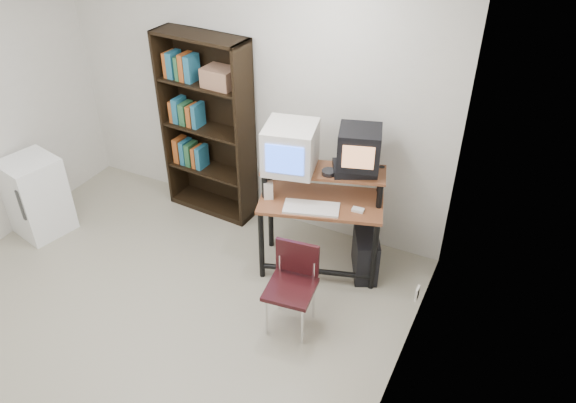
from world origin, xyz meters
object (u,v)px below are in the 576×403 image
at_px(school_chair, 293,279).
at_px(bookshelf, 208,125).
at_px(crt_monitor, 290,147).
at_px(mini_fridge, 37,196).
at_px(crt_tv, 359,147).
at_px(computer_desk, 321,205).
at_px(pc_tower, 365,253).

bearing_deg(school_chair, bookshelf, 135.34).
xyz_separation_m(crt_monitor, mini_fridge, (-2.42, -0.72, -0.77)).
height_order(crt_monitor, bookshelf, bookshelf).
bearing_deg(crt_tv, mini_fridge, -179.88).
bearing_deg(computer_desk, pc_tower, -4.32).
distance_m(pc_tower, bookshelf, 1.98).
bearing_deg(mini_fridge, bookshelf, 53.33).
height_order(computer_desk, bookshelf, bookshelf).
height_order(school_chair, mini_fridge, mini_fridge).
bearing_deg(computer_desk, bookshelf, 147.02).
distance_m(crt_monitor, mini_fridge, 2.64).
bearing_deg(crt_monitor, bookshelf, 147.05).
relative_size(crt_tv, school_chair, 0.58).
xyz_separation_m(school_chair, bookshelf, (-1.49, 1.15, 0.50)).
bearing_deg(crt_monitor, pc_tower, -5.44).
height_order(pc_tower, school_chair, school_chair).
bearing_deg(school_chair, crt_monitor, 110.54).
xyz_separation_m(crt_monitor, crt_tv, (0.55, 0.18, 0.04)).
height_order(bookshelf, mini_fridge, bookshelf).
relative_size(pc_tower, mini_fridge, 0.56).
bearing_deg(pc_tower, crt_tv, 126.74).
distance_m(computer_desk, mini_fridge, 2.83).
distance_m(crt_monitor, school_chair, 1.11).
relative_size(computer_desk, crt_monitor, 2.31).
xyz_separation_m(crt_monitor, school_chair, (0.39, -0.75, -0.72)).
bearing_deg(school_chair, crt_tv, 73.77).
height_order(crt_monitor, crt_tv, crt_tv).
xyz_separation_m(school_chair, mini_fridge, (-2.81, 0.03, -0.05)).
xyz_separation_m(crt_monitor, pc_tower, (0.71, 0.09, -0.96)).
height_order(pc_tower, mini_fridge, mini_fridge).
distance_m(pc_tower, mini_fridge, 3.24).
relative_size(school_chair, mini_fridge, 0.93).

